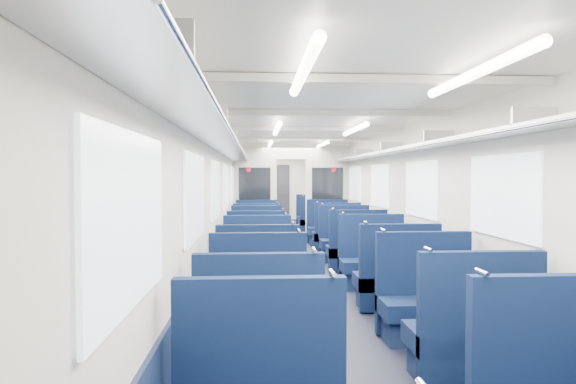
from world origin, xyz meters
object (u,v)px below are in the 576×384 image
object	(u,v)px
seat_8	(258,284)
seat_14	(257,244)
seat_7	(427,306)
seat_20	(257,223)
seat_5	(473,340)
seat_17	(336,237)
seat_23	(313,219)
seat_4	(259,344)
seat_13	(356,252)
seat_12	(257,254)
seat_16	(257,238)
seat_18	(257,231)
bulkhead	(291,191)
seat_15	(345,243)
seat_6	(258,308)
seat_9	(397,282)
seat_21	(317,222)
seat_22	(257,219)
seat_10	(257,267)
seat_11	(373,264)
end_door	(279,192)
seat_19	(328,230)

from	to	relation	value
seat_8	seat_14	xyz separation A→B (m)	(0.00, 3.51, 0.00)
seat_7	seat_20	size ratio (longest dim) A/B	1.00
seat_5	seat_20	distance (m)	10.19
seat_8	seat_20	distance (m)	7.89
seat_17	seat_23	world-z (taller)	same
seat_4	seat_13	xyz separation A→B (m)	(1.66, 4.61, 0.00)
seat_5	seat_12	bearing A→B (deg)	110.36
seat_16	seat_18	bearing A→B (deg)	90.00
bulkhead	seat_15	size ratio (longest dim) A/B	2.60
seat_6	seat_9	world-z (taller)	same
seat_7	seat_9	bearing A→B (deg)	90.00
seat_4	seat_8	distance (m)	2.15
seat_20	seat_21	bearing A→B (deg)	1.90
seat_4	seat_12	distance (m)	4.46
seat_22	seat_14	bearing A→B (deg)	-90.00
seat_14	seat_16	distance (m)	1.03
seat_8	seat_17	xyz separation A→B (m)	(1.66, 4.59, 0.00)
seat_13	seat_20	world-z (taller)	same
seat_18	seat_21	size ratio (longest dim) A/B	1.00
seat_8	seat_20	world-z (taller)	same
seat_4	seat_16	bearing A→B (deg)	90.00
seat_10	seat_11	bearing A→B (deg)	4.11
seat_15	seat_17	xyz separation A→B (m)	(0.00, 1.03, 0.00)
end_door	seat_10	size ratio (longest dim) A/B	1.86
seat_17	seat_9	bearing A→B (deg)	-90.00
seat_7	seat_16	distance (m)	5.87
seat_14	seat_15	distance (m)	1.66
end_door	seat_19	size ratio (longest dim) A/B	1.86
bulkhead	seat_20	xyz separation A→B (m)	(-0.83, 1.58, -0.90)
seat_9	seat_14	bearing A→B (deg)	115.30
seat_18	seat_20	size ratio (longest dim) A/B	1.00
seat_18	seat_12	bearing A→B (deg)	-90.00
seat_14	seat_22	world-z (taller)	same
seat_16	seat_17	size ratio (longest dim) A/B	1.00
seat_16	seat_6	bearing A→B (deg)	-90.00
seat_4	seat_5	distance (m)	1.66
seat_4	seat_17	world-z (taller)	same
seat_21	seat_20	bearing A→B (deg)	-178.10
seat_5	seat_6	xyz separation A→B (m)	(-1.66, 1.08, 0.00)
seat_22	seat_15	bearing A→B (deg)	-72.79
end_door	seat_17	world-z (taller)	end_door
seat_5	seat_8	size ratio (longest dim) A/B	1.00
seat_4	seat_19	distance (m)	8.14
bulkhead	seat_12	distance (m)	4.19
seat_7	seat_16	bearing A→B (deg)	106.42
seat_11	seat_17	size ratio (longest dim) A/B	1.00
seat_15	seat_18	xyz separation A→B (m)	(-1.66, 2.12, 0.00)
seat_14	seat_10	bearing A→B (deg)	-90.00
seat_18	end_door	bearing A→B (deg)	83.22
seat_7	seat_17	xyz separation A→B (m)	(0.00, 5.69, 0.00)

